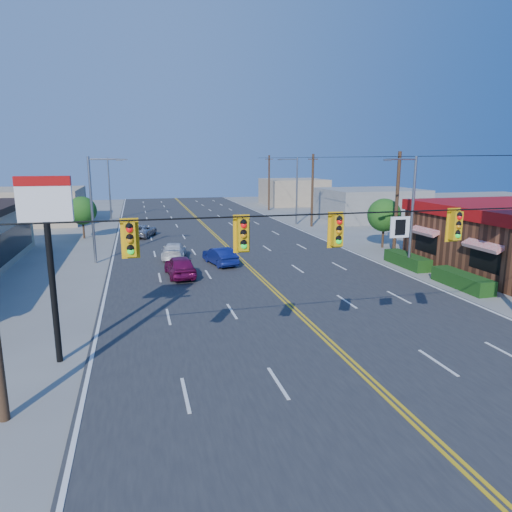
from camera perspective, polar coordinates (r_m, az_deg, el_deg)
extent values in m
plane|color=gray|center=(17.90, 13.06, -14.15)|extent=(160.00, 160.00, 0.00)
cube|color=#2D2D30|center=(35.84, -1.85, -0.51)|extent=(20.00, 120.00, 0.06)
cylinder|color=black|center=(16.21, 14.06, 5.28)|extent=(24.00, 0.05, 0.05)
cube|color=white|center=(16.89, 17.55, 3.46)|extent=(0.75, 0.04, 0.75)
cube|color=#D89E0C|center=(14.32, -15.47, 2.03)|extent=(0.55, 0.34, 1.25)
cube|color=#D89E0C|center=(14.68, -1.69, 2.70)|extent=(0.55, 0.34, 1.25)
cube|color=#D89E0C|center=(15.75, 10.11, 3.15)|extent=(0.55, 0.34, 1.25)
cube|color=#D89E0C|center=(18.22, 23.69, 3.51)|extent=(0.55, 0.34, 1.25)
cube|color=#194214|center=(33.27, 21.14, -1.57)|extent=(1.20, 9.00, 0.90)
cylinder|color=black|center=(19.02, -24.05, -3.67)|extent=(0.24, 0.24, 6.00)
cube|color=white|center=(18.47, -24.89, 5.94)|extent=(1.90, 0.30, 1.30)
cylinder|color=gray|center=(34.02, 18.95, 4.95)|extent=(0.20, 0.20, 8.00)
cylinder|color=gray|center=(33.20, 17.78, 11.46)|extent=(2.20, 0.12, 0.12)
cube|color=gray|center=(32.63, 16.11, 11.47)|extent=(0.50, 0.25, 0.15)
cylinder|color=gray|center=(55.52, 5.12, 8.04)|extent=(0.20, 0.20, 8.00)
cylinder|color=gray|center=(55.03, 4.09, 11.98)|extent=(2.20, 0.12, 0.12)
cube|color=gray|center=(54.69, 2.98, 11.95)|extent=(0.50, 0.25, 0.15)
cylinder|color=gray|center=(36.46, -19.82, 5.32)|extent=(0.20, 0.20, 8.00)
cylinder|color=gray|center=(36.18, -18.48, 11.41)|extent=(2.20, 0.12, 0.12)
cube|color=gray|center=(36.13, -16.70, 11.44)|extent=(0.50, 0.25, 0.15)
cylinder|color=gray|center=(62.32, -17.84, 7.95)|extent=(0.20, 0.20, 8.00)
cylinder|color=gray|center=(62.15, -17.04, 11.50)|extent=(2.20, 0.12, 0.12)
cube|color=gray|center=(62.13, -16.00, 11.51)|extent=(0.50, 0.25, 0.15)
cylinder|color=#47301E|center=(37.99, 17.16, 6.05)|extent=(0.28, 0.28, 8.40)
cylinder|color=#47301E|center=(54.07, 7.06, 8.11)|extent=(0.28, 0.28, 8.40)
cylinder|color=#47301E|center=(71.07, 1.64, 9.11)|extent=(0.28, 0.28, 8.40)
cylinder|color=#47301E|center=(42.45, 15.58, 2.42)|extent=(0.20, 0.20, 2.10)
sphere|color=#235B19|center=(42.19, 15.72, 4.95)|extent=(2.94, 2.94, 2.94)
cylinder|color=#47301E|center=(48.88, -20.75, 3.24)|extent=(0.20, 0.20, 2.00)
sphere|color=#235B19|center=(48.66, -20.91, 5.33)|extent=(2.80, 2.80, 2.80)
cube|color=gray|center=(62.03, 14.12, 6.29)|extent=(12.00, 10.00, 4.00)
cube|color=tan|center=(63.57, -25.89, 5.67)|extent=(11.00, 12.00, 4.20)
cube|color=tan|center=(80.88, 4.69, 8.00)|extent=(10.00, 10.00, 4.40)
imported|color=maroon|center=(31.04, -9.48, -1.34)|extent=(1.99, 4.34, 1.44)
imported|color=navy|center=(34.23, -4.52, -0.08)|extent=(2.21, 4.16, 1.30)
imported|color=silver|center=(36.83, -10.20, 0.59)|extent=(2.41, 4.53, 1.25)
imported|color=#A9A8AE|center=(47.80, -14.03, 3.01)|extent=(3.38, 4.86, 1.23)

